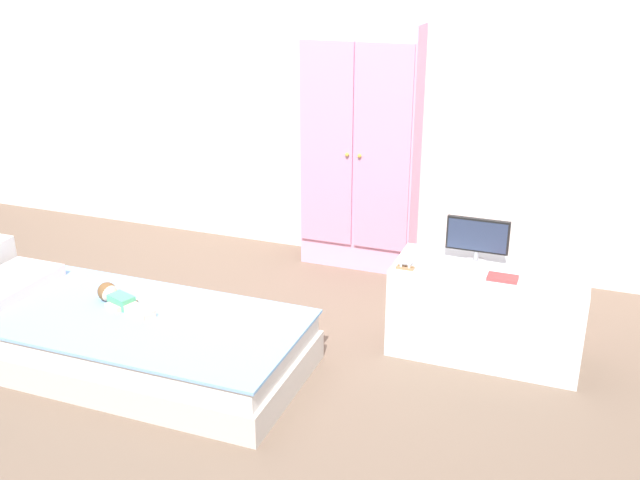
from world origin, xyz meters
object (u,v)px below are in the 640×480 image
(wardrobe, at_px, (360,150))
(book_red, at_px, (503,278))
(doll, at_px, (116,297))
(bed, at_px, (123,339))
(tv_monitor, at_px, (477,237))
(tv_stand, at_px, (486,312))
(rocking_horse_toy, at_px, (407,260))

(wardrobe, height_order, book_red, wardrobe)
(doll, distance_m, book_red, 1.91)
(wardrobe, bearing_deg, bed, -113.63)
(doll, height_order, tv_monitor, tv_monitor)
(bed, distance_m, wardrobe, 1.88)
(bed, xyz_separation_m, tv_stand, (1.67, 0.73, 0.10))
(wardrobe, height_order, tv_monitor, wardrobe)
(rocking_horse_toy, bearing_deg, tv_stand, 19.08)
(bed, distance_m, tv_stand, 1.83)
(rocking_horse_toy, bearing_deg, book_red, 5.13)
(tv_stand, relative_size, book_red, 6.53)
(rocking_horse_toy, xyz_separation_m, book_red, (0.46, 0.04, -0.04))
(doll, xyz_separation_m, book_red, (1.83, 0.55, 0.17))
(tv_stand, xyz_separation_m, rocking_horse_toy, (-0.39, -0.13, 0.28))
(bed, bearing_deg, doll, 134.25)
(tv_stand, distance_m, tv_monitor, 0.39)
(doll, height_order, rocking_horse_toy, rocking_horse_toy)
(doll, bearing_deg, book_red, 16.83)
(bed, height_order, rocking_horse_toy, rocking_horse_toy)
(rocking_horse_toy, bearing_deg, bed, -155.04)
(tv_stand, xyz_separation_m, book_red, (0.07, -0.09, 0.24))
(wardrobe, xyz_separation_m, tv_monitor, (0.88, -0.81, -0.17))
(doll, distance_m, wardrobe, 1.78)
(bed, relative_size, doll, 4.77)
(wardrobe, distance_m, book_red, 1.46)
(tv_monitor, bearing_deg, wardrobe, 137.19)
(doll, relative_size, tv_stand, 0.41)
(doll, height_order, tv_stand, tv_stand)
(tv_stand, relative_size, tv_monitor, 3.02)
(wardrobe, relative_size, tv_monitor, 4.97)
(bed, bearing_deg, rocking_horse_toy, 24.96)
(rocking_horse_toy, distance_m, book_red, 0.46)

